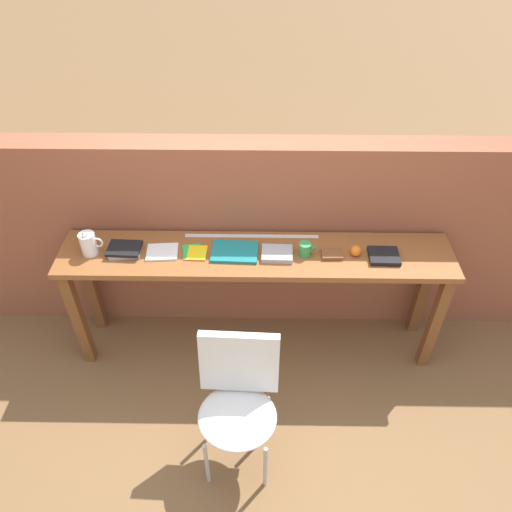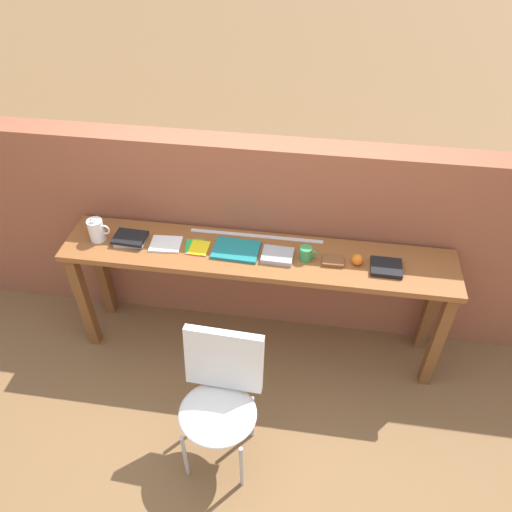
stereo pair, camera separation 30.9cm
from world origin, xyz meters
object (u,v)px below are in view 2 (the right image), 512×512
sports_ball_small (357,260)px  magazine_cycling (166,244)px  pamphlet_pile_colourful (197,247)px  leather_journal_brown (333,261)px  book_repair_rightmost (386,267)px  book_stack_leftmost (130,239)px  mug (306,254)px  pitcher_white (97,230)px  chair_white_moulded (220,395)px  book_open_centre (236,250)px

sports_ball_small → magazine_cycling: bearing=179.8°
pamphlet_pile_colourful → leather_journal_brown: (0.86, -0.01, 0.01)m
book_repair_rightmost → book_stack_leftmost: bearing=-179.9°
book_stack_leftmost → leather_journal_brown: 1.30m
book_stack_leftmost → mug: size_ratio=1.93×
pitcher_white → magazine_cycling: (0.45, 0.01, -0.07)m
pitcher_white → sports_ball_small: size_ratio=2.61×
pitcher_white → pamphlet_pile_colourful: 0.65m
chair_white_moulded → book_stack_leftmost: bearing=132.1°
chair_white_moulded → book_open_centre: (-0.05, 0.82, 0.36)m
leather_journal_brown → book_repair_rightmost: book_repair_rightmost is taller
pamphlet_pile_colourful → sports_ball_small: 1.01m
magazine_cycling → pamphlet_pile_colourful: magazine_cycling is taller
book_repair_rightmost → leather_journal_brown: bearing=178.2°
pamphlet_pile_colourful → book_stack_leftmost: bearing=-179.6°
book_stack_leftmost → magazine_cycling: 0.23m
sports_ball_small → book_repair_rightmost: size_ratio=0.38×
pamphlet_pile_colourful → leather_journal_brown: leather_journal_brown is taller
pitcher_white → leather_journal_brown: 1.52m
book_stack_leftmost → magazine_cycling: bearing=0.4°
book_stack_leftmost → mug: bearing=-0.2°
pitcher_white → leather_journal_brown: size_ratio=1.41×
book_stack_leftmost → pamphlet_pile_colourful: 0.44m
pitcher_white → book_stack_leftmost: 0.22m
leather_journal_brown → book_open_centre: bearing=177.0°
book_stack_leftmost → book_open_centre: bearing=0.7°
magazine_cycling → book_repair_rightmost: size_ratio=1.04×
book_repair_rightmost → book_open_centre: bearing=178.9°
pitcher_white → chair_white_moulded: bearing=-40.4°
mug → book_repair_rightmost: 0.49m
book_stack_leftmost → magazine_cycling: book_stack_leftmost is taller
book_open_centre → sports_ball_small: size_ratio=4.12×
chair_white_moulded → book_repair_rightmost: 1.24m
book_repair_rightmost → chair_white_moulded: bearing=-137.2°
mug → leather_journal_brown: size_ratio=0.85×
book_open_centre → book_repair_rightmost: book_repair_rightmost is taller
book_open_centre → magazine_cycling: bearing=-176.9°
pitcher_white → sports_ball_small: pitcher_white is taller
pitcher_white → book_stack_leftmost: (0.21, 0.01, -0.05)m
book_stack_leftmost → mug: mug is taller
chair_white_moulded → sports_ball_small: sports_ball_small is taller
leather_journal_brown → sports_ball_small: 0.15m
book_stack_leftmost → sports_ball_small: (1.45, -0.00, 0.01)m
book_stack_leftmost → mug: 1.13m
chair_white_moulded → book_stack_leftmost: book_stack_leftmost is taller
chair_white_moulded → magazine_cycling: magazine_cycling is taller
chair_white_moulded → sports_ball_small: 1.15m
book_stack_leftmost → book_open_centre: 0.69m
book_open_centre → book_stack_leftmost: bearing=-177.0°
sports_ball_small → book_stack_leftmost: bearing=179.9°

